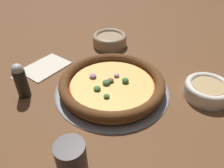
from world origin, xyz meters
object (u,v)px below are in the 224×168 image
object	(u,v)px
bowl_near	(208,89)
fork	(32,68)
drinking_cup	(71,158)
napkin	(46,67)
bowl_far	(110,39)
pizza_tray	(112,89)
pizza	(112,83)
pepper_shaker	(21,81)

from	to	relation	value
bowl_near	fork	xyz separation A→B (m)	(-0.02, -0.60, -0.02)
drinking_cup	napkin	world-z (taller)	drinking_cup
bowl_far	drinking_cup	world-z (taller)	drinking_cup
bowl_far	bowl_near	bearing A→B (deg)	54.87
pizza_tray	bowl_near	world-z (taller)	bowl_near
pizza	pepper_shaker	size ratio (longest dim) A/B	2.92
bowl_far	napkin	xyz separation A→B (m)	(0.23, -0.19, -0.02)
drinking_cup	napkin	xyz separation A→B (m)	(-0.36, -0.25, -0.04)
pizza_tray	pepper_shaker	bearing A→B (deg)	-71.67
bowl_far	drinking_cup	bearing A→B (deg)	5.93
pizza	drinking_cup	size ratio (longest dim) A/B	4.07
bowl_far	pepper_shaker	distance (m)	0.42
pizza	pepper_shaker	bearing A→B (deg)	-71.67
bowl_far	drinking_cup	distance (m)	0.59
bowl_far	napkin	world-z (taller)	bowl_far
pizza_tray	napkin	distance (m)	0.28
bowl_near	fork	bearing A→B (deg)	-91.61
pizza_tray	bowl_near	xyz separation A→B (m)	(-0.04, 0.29, 0.02)
bowl_far	napkin	size ratio (longest dim) A/B	0.74
napkin	bowl_near	bearing A→B (deg)	86.51
pizza_tray	pizza	size ratio (longest dim) A/B	1.10
napkin	drinking_cup	bearing A→B (deg)	34.61
bowl_near	bowl_far	xyz separation A→B (m)	(-0.26, -0.37, 0.00)
bowl_near	pepper_shaker	distance (m)	0.56
napkin	pizza_tray	bearing A→B (deg)	74.76
pizza	bowl_far	bearing A→B (deg)	-164.92
napkin	fork	bearing A→B (deg)	-69.09
pizza	bowl_near	distance (m)	0.29
drinking_cup	fork	xyz separation A→B (m)	(-0.34, -0.29, -0.04)
pizza_tray	bowl_near	distance (m)	0.29
drinking_cup	pepper_shaker	distance (m)	0.31
pizza	bowl_near	bearing A→B (deg)	97.72
pizza	pepper_shaker	xyz separation A→B (m)	(0.09, -0.26, 0.03)
pepper_shaker	bowl_near	bearing A→B (deg)	102.84
bowl_near	napkin	bearing A→B (deg)	-93.49
bowl_far	pepper_shaker	size ratio (longest dim) A/B	1.27
pizza	fork	xyz separation A→B (m)	(-0.06, -0.31, -0.03)
bowl_near	pepper_shaker	world-z (taller)	pepper_shaker
pizza	bowl_far	xyz separation A→B (m)	(-0.30, -0.08, -0.00)
pizza	fork	size ratio (longest dim) A/B	1.84
pizza	fork	distance (m)	0.32
napkin	fork	xyz separation A→B (m)	(0.02, -0.04, -0.00)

